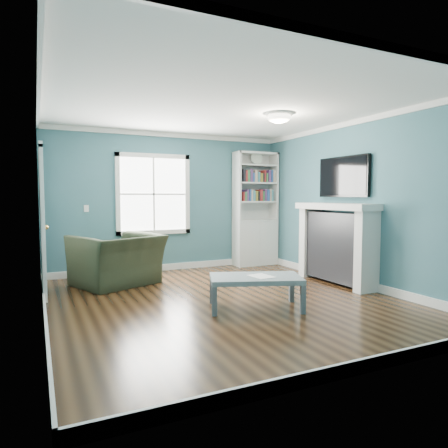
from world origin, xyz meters
name	(u,v)px	position (x,y,z in m)	size (l,w,h in m)	color
floor	(226,300)	(0.00, 0.00, 0.00)	(5.00, 5.00, 0.00)	black
room_walls	(226,184)	(0.00, 0.00, 1.58)	(5.00, 5.00, 5.00)	#36676F
trim	(226,209)	(0.00, 0.00, 1.24)	(4.50, 5.00, 2.60)	white
window	(154,194)	(-0.30, 2.49, 1.45)	(1.40, 0.06, 1.50)	white
bookshelf	(255,220)	(1.77, 2.30, 0.92)	(0.90, 0.35, 2.31)	silver
fireplace	(336,244)	(2.08, 0.20, 0.64)	(0.44, 1.58, 1.30)	black
tv	(344,177)	(2.20, 0.20, 1.72)	(0.06, 1.10, 0.65)	black
door	(42,220)	(-2.22, 1.40, 1.07)	(0.12, 0.98, 2.17)	silver
ceiling_fixture	(279,117)	(0.90, 0.10, 2.55)	(0.38, 0.38, 0.15)	white
light_switch	(86,208)	(-1.50, 2.48, 1.20)	(0.08, 0.01, 0.12)	white
recliner	(117,251)	(-1.14, 1.60, 0.54)	(1.23, 0.80, 1.08)	black
coffee_table	(256,280)	(0.18, -0.50, 0.36)	(1.27, 0.98, 0.41)	#4A5159
paper_sheet	(261,276)	(0.24, -0.54, 0.41)	(0.24, 0.30, 0.00)	white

